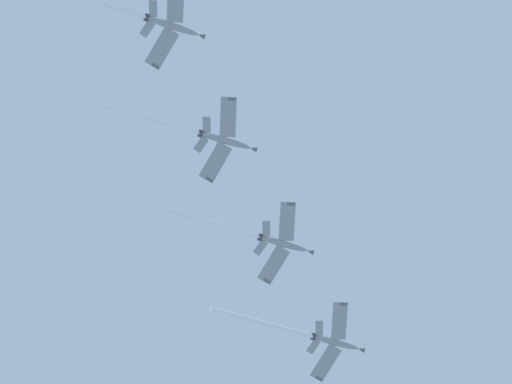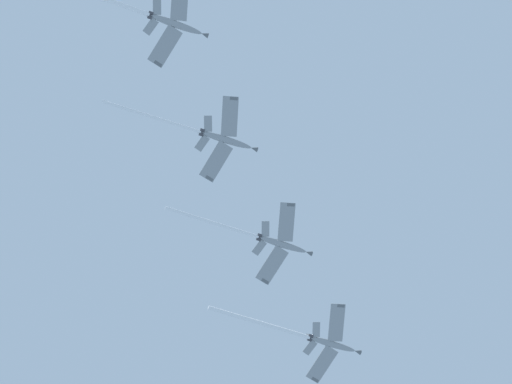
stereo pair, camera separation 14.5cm
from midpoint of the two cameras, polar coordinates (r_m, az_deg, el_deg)
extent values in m
ellipsoid|color=gray|center=(176.97, 6.01, -11.85)|extent=(9.39, 9.90, 3.57)
cone|color=#595E60|center=(179.44, 7.99, -12.36)|extent=(2.10, 2.13, 1.48)
ellipsoid|color=black|center=(178.27, 6.58, -11.95)|extent=(2.72, 2.82, 1.40)
cube|color=gray|center=(177.73, 5.21, -13.37)|extent=(9.60, 7.49, 0.87)
cube|color=#595E60|center=(178.72, 4.66, -14.54)|extent=(1.48, 1.91, 0.45)
cube|color=gray|center=(175.62, 6.35, -10.19)|extent=(7.90, 9.50, 0.87)
cube|color=#595E60|center=(174.98, 6.70, -8.91)|extent=(1.88, 1.56, 0.45)
cube|color=gray|center=(175.75, 4.25, -12.13)|extent=(4.02, 3.15, 0.49)
cube|color=gray|center=(174.83, 4.75, -10.75)|extent=(3.32, 4.02, 0.49)
cube|color=#595E60|center=(176.63, 4.45, -11.33)|extent=(2.10, 2.23, 3.20)
cylinder|color=#38383D|center=(175.01, 4.22, -11.52)|extent=(1.36, 1.37, 0.97)
cylinder|color=#38383D|center=(174.83, 4.32, -11.25)|extent=(1.36, 1.37, 0.97)
cylinder|color=white|center=(171.19, 0.26, -10.27)|extent=(17.84, 19.02, 5.65)
ellipsoid|color=gray|center=(168.43, 2.07, -4.16)|extent=(9.44, 9.85, 3.53)
cone|color=#595E60|center=(170.24, 4.16, -4.80)|extent=(2.10, 2.13, 1.47)
ellipsoid|color=black|center=(169.55, 2.68, -4.33)|extent=(2.73, 2.81, 1.40)
cube|color=gray|center=(168.73, 1.24, -5.78)|extent=(9.60, 7.54, 0.86)
cube|color=#595E60|center=(169.34, 0.70, -7.05)|extent=(1.49, 1.90, 0.45)
cube|color=gray|center=(167.71, 2.40, -2.38)|extent=(7.86, 9.51, 0.86)
cube|color=#595E60|center=(167.54, 2.74, -1.02)|extent=(1.89, 1.55, 0.45)
cube|color=gray|center=(167.49, 0.23, -4.40)|extent=(4.02, 3.17, 0.49)
cube|color=gray|center=(167.05, 0.73, -2.93)|extent=(3.30, 4.02, 0.49)
cube|color=#595E60|center=(168.65, 0.46, -3.61)|extent=(2.10, 2.21, 3.19)
cylinder|color=#38383D|center=(167.02, 0.18, -3.74)|extent=(1.36, 1.37, 0.97)
cylinder|color=#38383D|center=(166.93, 0.28, -3.44)|extent=(1.36, 1.37, 0.97)
cylinder|color=white|center=(164.86, -3.48, -2.42)|extent=(15.86, 16.69, 4.88)
ellipsoid|color=gray|center=(163.39, -2.39, 4.12)|extent=(9.63, 9.68, 3.46)
cone|color=#595E60|center=(164.39, -0.17, 3.43)|extent=(2.11, 2.11, 1.46)
ellipsoid|color=black|center=(164.27, -1.72, 3.91)|extent=(2.76, 2.77, 1.38)
cube|color=gray|center=(163.19, -3.20, 2.42)|extent=(9.56, 7.69, 0.83)
cube|color=#595E60|center=(163.38, -3.72, 1.08)|extent=(1.52, 1.90, 0.44)
cube|color=gray|center=(163.37, -2.11, 5.98)|extent=(7.72, 9.55, 0.83)
cube|color=#595E60|center=(163.71, -1.79, 7.38)|extent=(1.90, 1.53, 0.44)
cube|color=gray|center=(162.80, -4.30, 3.86)|extent=(4.02, 3.23, 0.48)
cube|color=gray|center=(162.88, -3.83, 5.40)|extent=(3.25, 4.02, 0.48)
cube|color=#595E60|center=(164.24, -4.05, 4.62)|extent=(2.14, 2.15, 3.18)
cylinder|color=#38383D|center=(162.64, -4.38, 4.56)|extent=(1.36, 1.36, 0.96)
cylinder|color=#38383D|center=(162.66, -4.28, 4.86)|extent=(1.36, 1.36, 0.96)
cylinder|color=white|center=(161.98, -8.23, 5.89)|extent=(16.29, 16.38, 4.71)
ellipsoid|color=gray|center=(163.56, -6.37, 13.01)|extent=(9.53, 9.77, 3.54)
cone|color=#595E60|center=(163.85, -4.09, 12.28)|extent=(2.11, 2.12, 1.47)
ellipsoid|color=black|center=(164.21, -5.67, 12.75)|extent=(2.75, 2.79, 1.40)
cube|color=gray|center=(162.77, -7.21, 11.34)|extent=(9.58, 7.60, 0.86)
cube|color=#595E60|center=(162.48, -7.76, 9.99)|extent=(1.50, 1.90, 0.45)
cube|color=gray|center=(164.28, -6.07, 14.84)|extent=(7.80, 9.53, 0.86)
cube|color=gray|center=(163.21, -8.33, 12.78)|extent=(4.02, 3.20, 0.49)
cube|color=gray|center=(163.86, -7.84, 14.29)|extent=(3.28, 4.02, 0.49)
cube|color=#595E60|center=(164.91, -8.03, 13.45)|extent=(2.13, 2.19, 3.19)
cylinder|color=#38383D|center=(163.37, -8.41, 13.48)|extent=(1.36, 1.37, 0.97)
cylinder|color=#38383D|center=(163.50, -8.31, 13.78)|extent=(1.36, 1.37, 0.97)
camera|label=1|loc=(0.07, 89.97, -0.61)|focal=50.73mm
camera|label=2|loc=(0.07, -90.03, 0.61)|focal=50.73mm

